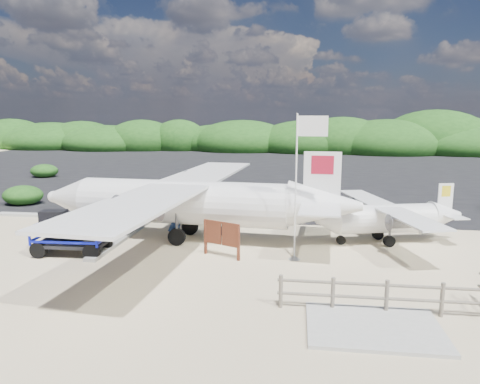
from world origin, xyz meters
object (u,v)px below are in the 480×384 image
object	(u,v)px
crew_a	(174,224)
aircraft_large	(466,183)
baggage_cart	(73,254)
crew_c	(224,219)
signboard	(222,257)
crew_b	(222,208)
aircraft_small	(220,167)
flagpole	(294,259)

from	to	relation	value
crew_a	aircraft_large	bearing A→B (deg)	-150.19
baggage_cart	crew_c	xyz separation A→B (m)	(5.71, 3.64, 0.78)
signboard	aircraft_large	world-z (taller)	aircraft_large
crew_b	signboard	bearing A→B (deg)	78.58
signboard	crew_b	size ratio (longest dim) A/B	1.17
crew_a	crew_b	xyz separation A→B (m)	(1.47, 4.02, -0.05)
crew_a	crew_c	size ratio (longest dim) A/B	1.05
crew_b	crew_c	size ratio (longest dim) A/B	0.99
crew_a	aircraft_large	xyz separation A→B (m)	(19.67, 20.12, -0.82)
aircraft_small	crew_c	bearing A→B (deg)	86.27
flagpole	crew_a	xyz separation A→B (m)	(-5.35, 1.68, 0.82)
signboard	crew_b	bearing A→B (deg)	124.54
crew_a	baggage_cart	bearing A→B (deg)	14.99
crew_b	aircraft_small	bearing A→B (deg)	-100.58
flagpole	crew_a	size ratio (longest dim) A/B	3.46
aircraft_small	crew_a	bearing A→B (deg)	81.81
baggage_cart	crew_c	distance (m)	6.82
crew_c	aircraft_small	size ratio (longest dim) A/B	0.22
signboard	crew_c	distance (m)	3.35
baggage_cart	aircraft_large	xyz separation A→B (m)	(23.35, 22.31, 0.00)
signboard	crew_c	xyz separation A→B (m)	(-0.43, 3.23, 0.78)
flagpole	crew_b	bearing A→B (deg)	124.22
aircraft_large	crew_b	bearing A→B (deg)	46.17
signboard	aircraft_large	size ratio (longest dim) A/B	0.10
crew_b	aircraft_small	xyz separation A→B (m)	(-4.60, 24.90, -0.77)
crew_b	crew_c	bearing A→B (deg)	81.13
aircraft_large	signboard	bearing A→B (deg)	56.51
baggage_cart	aircraft_large	distance (m)	32.30
crew_a	crew_b	size ratio (longest dim) A/B	1.07
crew_a	aircraft_large	size ratio (longest dim) A/B	0.09
signboard	crew_a	distance (m)	3.15
crew_a	crew_c	distance (m)	2.50
signboard	aircraft_small	bearing A→B (deg)	125.23
signboard	crew_a	world-z (taller)	crew_a
crew_a	crew_c	xyz separation A→B (m)	(2.03, 1.45, -0.04)
flagpole	crew_c	xyz separation A→B (m)	(-3.32, 3.13, 0.78)
aircraft_small	baggage_cart	bearing A→B (deg)	74.62
baggage_cart	crew_c	world-z (taller)	crew_c
crew_b	aircraft_large	world-z (taller)	aircraft_large
crew_a	aircraft_small	bearing A→B (deg)	-99.66
baggage_cart	aircraft_large	world-z (taller)	aircraft_large
aircraft_large	baggage_cart	bearing A→B (deg)	48.38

